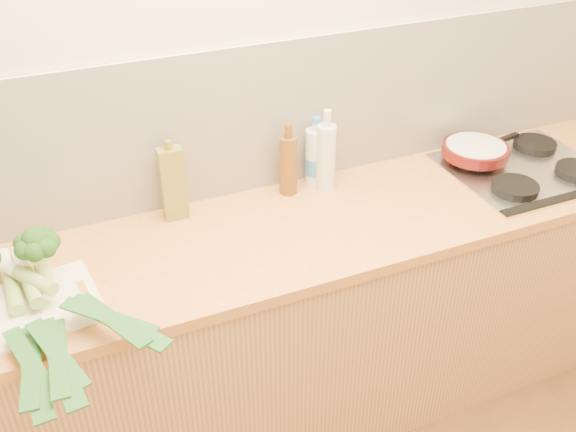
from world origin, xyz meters
name	(u,v)px	position (x,y,z in m)	size (l,w,h in m)	color
room_shell	(249,122)	(0.00, 1.49, 1.17)	(3.50, 3.50, 3.50)	beige
counter	(282,328)	(0.00, 1.20, 0.45)	(3.20, 0.62, 0.90)	tan
gas_hob	(526,168)	(1.02, 1.20, 0.91)	(0.58, 0.50, 0.04)	silver
chopping_board	(26,310)	(-0.82, 1.11, 0.91)	(0.40, 0.29, 0.01)	white
broccoli_right	(37,246)	(-0.75, 1.21, 1.04)	(0.13, 0.13, 0.19)	#BCCA75
leek_front	(17,307)	(-0.84, 1.09, 0.94)	(0.12, 0.72, 0.04)	white
leek_mid	(37,301)	(-0.78, 1.07, 0.95)	(0.15, 0.71, 0.04)	white
leek_back	(53,290)	(-0.73, 1.08, 0.97)	(0.42, 0.59, 0.04)	white
skillet	(476,150)	(0.87, 1.32, 0.96)	(0.37, 0.26, 0.04)	#4B0D0C
oil_tin	(173,183)	(-0.30, 1.41, 1.03)	(0.08, 0.05, 0.29)	olive
glass_bottle	(326,156)	(0.25, 1.39, 1.03)	(0.07, 0.07, 0.31)	silver
amber_bottle	(288,164)	(0.12, 1.41, 1.02)	(0.06, 0.06, 0.27)	#5F3912
water_bottle	(315,159)	(0.23, 1.43, 1.00)	(0.08, 0.08, 0.25)	silver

